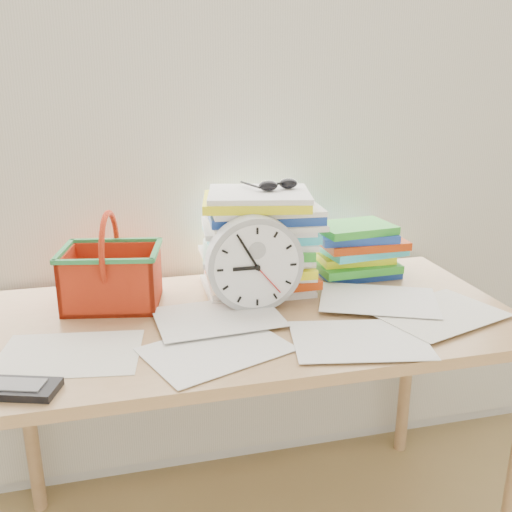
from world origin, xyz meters
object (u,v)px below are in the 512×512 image
object	(u,v)px
desk	(253,340)
calculator	(17,389)
book_stack	(357,249)
basket	(111,260)
clock	(255,264)
paper_stack	(259,241)

from	to	relation	value
desk	calculator	xyz separation A→B (m)	(-0.56, -0.27, 0.08)
desk	book_stack	world-z (taller)	book_stack
desk	basket	world-z (taller)	basket
clock	book_stack	size ratio (longest dim) A/B	0.93
clock	calculator	size ratio (longest dim) A/B	1.58
book_stack	basket	size ratio (longest dim) A/B	1.08
basket	paper_stack	bearing A→B (deg)	13.22
paper_stack	book_stack	bearing A→B (deg)	9.79
basket	calculator	xyz separation A→B (m)	(-0.20, -0.43, -0.12)
calculator	clock	bearing A→B (deg)	46.19
desk	calculator	world-z (taller)	calculator
calculator	paper_stack	bearing A→B (deg)	54.09
book_stack	calculator	distance (m)	1.08
paper_stack	calculator	size ratio (longest dim) A/B	2.04
book_stack	calculator	size ratio (longest dim) A/B	1.70
clock	desk	bearing A→B (deg)	-110.76
paper_stack	clock	world-z (taller)	paper_stack
paper_stack	basket	bearing A→B (deg)	-177.55
basket	calculator	distance (m)	0.49
desk	clock	bearing A→B (deg)	69.24
book_stack	calculator	xyz separation A→B (m)	(-0.95, -0.50, -0.08)
desk	basket	bearing A→B (deg)	155.75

